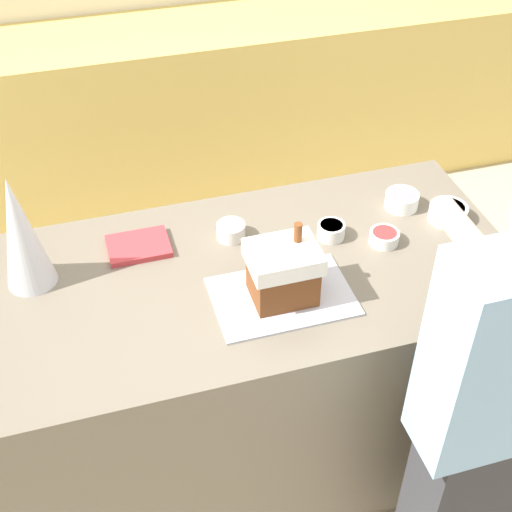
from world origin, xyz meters
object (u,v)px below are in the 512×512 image
Objects in this scene: person at (491,417)px; candy_bowl_behind_tray at (231,230)px; candy_bowl_near_tray_right at (448,212)px; candy_bowl_center_rear at (331,230)px; decorative_tree at (20,232)px; baking_tray at (282,296)px; gingerbread_house at (283,272)px; candy_bowl_near_tray_left at (384,237)px; candy_bowl_beside_tree at (402,200)px; cookbook at (139,246)px.

candy_bowl_behind_tray is at bearing 120.50° from person.
candy_bowl_near_tray_right is 0.77m from person.
decorative_tree is at bearing 176.58° from candy_bowl_center_rear.
baking_tray is at bearing -162.51° from candy_bowl_near_tray_right.
candy_bowl_near_tray_left is (0.40, 0.15, -0.08)m from gingerbread_house.
decorative_tree is at bearing -178.61° from candy_bowl_beside_tree.
baking_tray is at bearing -77.28° from candy_bowl_behind_tray.
decorative_tree is 0.23× the size of person.
candy_bowl_center_rear is at bearing -163.47° from candy_bowl_beside_tree.
candy_bowl_near_tray_left reaches higher than baking_tray.
candy_bowl_near_tray_left is 0.22m from candy_bowl_beside_tree.
baking_tray is at bearing -136.55° from candy_bowl_center_rear.
gingerbread_house is 2.07× the size of candy_bowl_beside_tree.
candy_bowl_near_tray_left is 0.68m from person.
gingerbread_house is at bearing -158.93° from candy_bowl_near_tray_left.
gingerbread_house is 0.63m from candy_bowl_beside_tree.
candy_bowl_center_rear is 0.31m from candy_bowl_beside_tree.
candy_bowl_behind_tray is at bearing -5.04° from cookbook.
gingerbread_house is 0.43m from candy_bowl_near_tray_left.
candy_bowl_beside_tree is (1.25, 0.03, -0.16)m from decorative_tree.
candy_bowl_near_tray_right is at bearing -7.85° from cookbook.
decorative_tree is at bearing 176.63° from candy_bowl_near_tray_right.
candy_bowl_behind_tray is 0.30m from cookbook.
candy_bowl_center_rear reaches higher than cookbook.
gingerbread_house is 2.64× the size of candy_bowl_center_rear.
cookbook is (-0.77, 0.20, -0.01)m from candy_bowl_near_tray_left.
gingerbread_house is at bearing -77.22° from candy_bowl_behind_tray.
candy_bowl_beside_tree is 0.90× the size of candy_bowl_near_tray_right.
candy_bowl_near_tray_left is 0.80m from cookbook.
cookbook is 1.18m from person.
candy_bowl_near_tray_right is (1.37, -0.08, -0.16)m from decorative_tree.
candy_bowl_beside_tree is 0.07× the size of person.
candy_bowl_near_tray_left is 0.84× the size of candy_bowl_beside_tree.
cookbook is at bearing 172.15° from candy_bowl_near_tray_right.
decorative_tree is at bearing 144.66° from person.
candy_bowl_beside_tree is (0.54, 0.32, -0.07)m from gingerbread_house.
decorative_tree reaches higher than baking_tray.
candy_bowl_beside_tree is at bearing 1.39° from decorative_tree.
decorative_tree is 4.16× the size of candy_bowl_center_rear.
cookbook is at bearing 10.38° from decorative_tree.
person is (0.79, -0.86, -0.09)m from cookbook.
candy_bowl_near_tray_left is at bearing -19.71° from candy_bowl_behind_tray.
cookbook is (-1.03, 0.14, -0.02)m from candy_bowl_near_tray_right.
candy_bowl_center_rear is at bearing -10.88° from cookbook.
candy_bowl_behind_tray reaches higher than baking_tray.
cookbook reaches higher than baking_tray.
candy_bowl_center_rear is at bearing 103.42° from person.
candy_bowl_near_tray_left is 0.06× the size of person.
candy_bowl_beside_tree is at bearing -1.97° from cookbook.
candy_bowl_beside_tree reaches higher than candy_bowl_near_tray_left.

